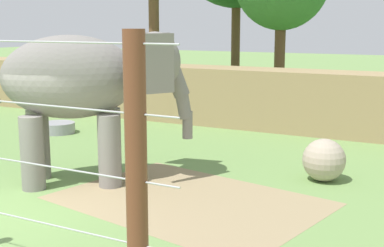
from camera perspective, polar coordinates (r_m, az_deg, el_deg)
name	(u,v)px	position (r m, az deg, el deg)	size (l,w,h in m)	color
ground_plane	(15,212)	(10.87, -18.34, -8.95)	(120.00, 120.00, 0.00)	#6B8E4C
dirt_patch	(189,201)	(10.95, -0.30, -8.23)	(5.17, 3.67, 0.01)	#937F5B
embankment_wall	(235,96)	(19.07, 4.61, 2.89)	(36.00, 1.80, 2.03)	#997F56
elephant	(87,84)	(12.05, -11.19, 4.18)	(4.04, 3.47, 3.38)	gray
enrichment_ball	(324,160)	(12.54, 13.92, -3.80)	(0.98, 0.98, 0.98)	tan
water_tub	(58,128)	(18.17, -14.10, -0.42)	(1.10, 1.10, 0.35)	gray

